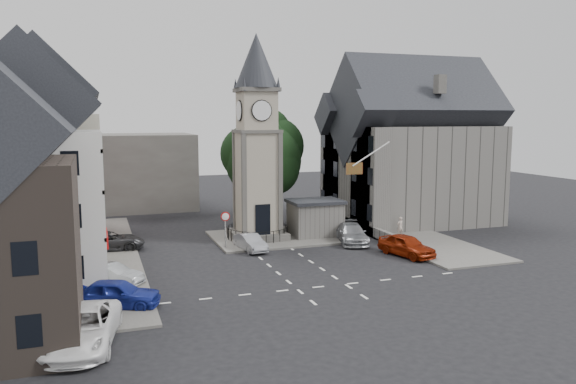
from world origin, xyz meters
name	(u,v)px	position (x,y,z in m)	size (l,w,h in m)	color
ground	(290,264)	(0.00, 0.00, 0.00)	(120.00, 120.00, 0.00)	black
pavement_west	(94,257)	(-12.50, 6.00, 0.07)	(6.00, 30.00, 0.14)	#595651
pavement_east	(389,229)	(12.00, 8.00, 0.07)	(6.00, 26.00, 0.14)	#595651
central_island	(275,237)	(1.50, 8.00, 0.08)	(10.00, 8.00, 0.16)	#595651
road_markings	(321,287)	(0.00, -5.50, 0.01)	(20.00, 8.00, 0.01)	silver
clock_tower	(257,139)	(0.00, 7.99, 8.12)	(4.86, 4.86, 16.25)	#4C4944
stone_shelter	(315,218)	(4.80, 7.50, 1.55)	(4.30, 3.30, 3.08)	#66635E
town_tree	(263,149)	(2.00, 13.00, 6.97)	(7.20, 7.20, 10.80)	black
warning_sign_post	(225,223)	(-3.20, 5.43, 2.03)	(0.70, 0.19, 2.85)	black
terrace_pink	(52,156)	(-15.50, 16.00, 6.58)	(8.10, 7.60, 12.80)	tan
terrace_cream	(45,163)	(-15.50, 8.00, 6.58)	(8.10, 7.60, 12.80)	beige
terrace_tudor	(34,181)	(-15.50, 0.00, 6.19)	(8.10, 7.60, 12.00)	silver
backdrop_west	(97,172)	(-12.00, 28.00, 4.00)	(20.00, 10.00, 8.00)	#4C4944
east_building	(409,155)	(15.59, 11.00, 6.26)	(14.40, 11.40, 12.60)	#66635E
east_boundary_wall	(350,223)	(9.20, 10.00, 0.45)	(0.40, 16.00, 0.90)	#66635E
flagpole	(371,154)	(8.00, 4.00, 7.00)	(3.68, 0.10, 2.74)	white
car_west_blue	(117,294)	(-11.39, -5.43, 0.76)	(1.79, 4.45, 1.52)	#1B2A97
car_west_silver	(112,275)	(-11.50, -1.15, 0.62)	(1.32, 3.78, 1.25)	#ABAFB4
car_west_grey	(108,241)	(-11.50, 7.81, 0.73)	(2.41, 5.24, 1.46)	#2B2B2D
car_island_silver	(250,242)	(-1.55, 4.50, 0.62)	(1.31, 3.76, 1.24)	#989AA1
car_island_east	(352,233)	(6.68, 4.50, 0.74)	(2.07, 5.09, 1.48)	#9DA0A5
car_east_red	(406,245)	(8.50, -0.69, 0.77)	(1.82, 4.52, 1.54)	maroon
van_sw_white	(82,328)	(-13.00, -10.10, 0.83)	(2.76, 5.99, 1.66)	white
pedestrian	(400,227)	(11.50, 5.35, 0.82)	(0.60, 0.39, 1.64)	#C3AFA1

